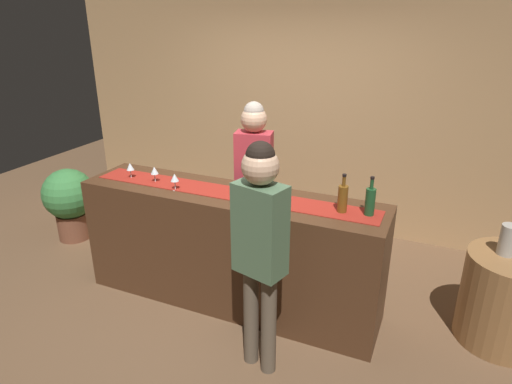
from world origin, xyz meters
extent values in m
plane|color=brown|center=(0.00, 0.00, 0.00)|extent=(10.00, 10.00, 0.00)
cube|color=tan|center=(0.00, 1.90, 1.45)|extent=(6.00, 0.12, 2.90)
cube|color=#472B19|center=(0.00, 0.00, 0.52)|extent=(2.63, 0.60, 1.05)
cube|color=maroon|center=(0.00, 0.00, 1.05)|extent=(2.50, 0.28, 0.01)
cylinder|color=#194723|center=(1.15, 0.03, 1.15)|extent=(0.07, 0.07, 0.21)
cylinder|color=#194723|center=(1.15, 0.03, 1.30)|extent=(0.03, 0.03, 0.08)
cylinder|color=black|center=(1.15, 0.03, 1.34)|extent=(0.03, 0.03, 0.02)
cylinder|color=brown|center=(0.95, 0.00, 1.15)|extent=(0.07, 0.07, 0.21)
cylinder|color=brown|center=(0.95, 0.00, 1.30)|extent=(0.03, 0.03, 0.08)
cylinder|color=black|center=(0.95, 0.00, 1.34)|extent=(0.03, 0.03, 0.02)
cylinder|color=silver|center=(-0.97, -0.03, 1.05)|extent=(0.06, 0.06, 0.00)
cylinder|color=silver|center=(-0.97, -0.03, 1.09)|extent=(0.01, 0.01, 0.08)
cone|color=silver|center=(-0.97, -0.03, 1.16)|extent=(0.07, 0.07, 0.06)
cylinder|color=silver|center=(-0.71, -0.03, 1.05)|extent=(0.06, 0.06, 0.00)
cylinder|color=silver|center=(-0.71, -0.03, 1.09)|extent=(0.01, 0.01, 0.08)
cone|color=silver|center=(-0.71, -0.03, 1.16)|extent=(0.07, 0.07, 0.06)
cylinder|color=silver|center=(-0.45, -0.11, 1.05)|extent=(0.06, 0.06, 0.00)
cylinder|color=silver|center=(-0.45, -0.11, 1.09)|extent=(0.01, 0.01, 0.08)
cone|color=silver|center=(-0.45, -0.11, 1.16)|extent=(0.07, 0.07, 0.06)
cylinder|color=#26262B|center=(0.05, 0.60, 0.40)|extent=(0.11, 0.11, 0.80)
cylinder|color=#26262B|center=(-0.11, 0.56, 0.40)|extent=(0.11, 0.11, 0.80)
cube|color=#B7333D|center=(-0.03, 0.58, 1.11)|extent=(0.38, 0.27, 0.63)
sphere|color=#DBAD89|center=(-0.03, 0.58, 1.55)|extent=(0.24, 0.24, 0.24)
sphere|color=#AD9E8E|center=(-0.03, 0.58, 1.62)|extent=(0.19, 0.19, 0.19)
cylinder|color=brown|center=(0.48, -0.62, 0.40)|extent=(0.11, 0.11, 0.80)
cylinder|color=brown|center=(0.64, -0.66, 0.40)|extent=(0.11, 0.11, 0.80)
cube|color=#4C6B4C|center=(0.56, -0.64, 1.12)|extent=(0.38, 0.28, 0.63)
sphere|color=#DBAD89|center=(0.56, -0.64, 1.56)|extent=(0.24, 0.24, 0.24)
sphere|color=black|center=(0.56, -0.64, 1.62)|extent=(0.19, 0.19, 0.19)
cylinder|color=olive|center=(2.20, 0.40, 0.37)|extent=(0.68, 0.68, 0.74)
cylinder|color=#A8A399|center=(2.13, 0.42, 0.86)|extent=(0.13, 0.13, 0.24)
cylinder|color=brown|center=(-2.22, 0.35, 0.15)|extent=(0.35, 0.35, 0.31)
sphere|color=#387A3D|center=(-2.22, 0.35, 0.55)|extent=(0.57, 0.57, 0.57)
camera|label=1|loc=(1.59, -3.04, 2.43)|focal=31.28mm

